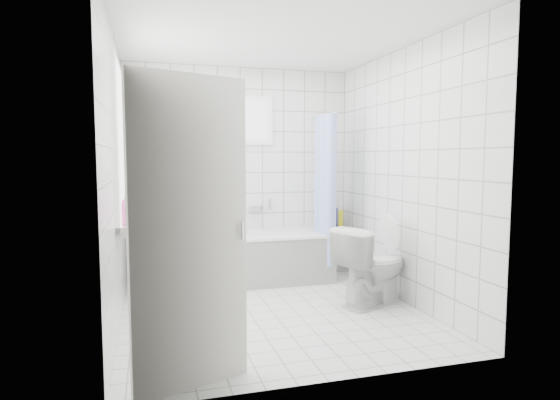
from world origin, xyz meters
name	(u,v)px	position (x,y,z in m)	size (l,w,h in m)	color
ground	(272,311)	(0.00, 0.00, 0.00)	(3.00, 3.00, 0.00)	white
ceiling	(271,37)	(0.00, 0.00, 2.60)	(3.00, 3.00, 0.00)	white
wall_back	(241,173)	(0.00, 1.50, 1.30)	(2.80, 0.02, 2.60)	white
wall_front	(331,187)	(0.00, -1.50, 1.30)	(2.80, 0.02, 2.60)	white
wall_left	(115,179)	(-1.40, 0.00, 1.30)	(0.02, 3.00, 2.60)	white
wall_right	(403,176)	(1.40, 0.00, 1.30)	(0.02, 3.00, 2.60)	white
window_left	(121,145)	(-1.35, 0.30, 1.60)	(0.01, 0.90, 1.40)	white
window_back	(249,120)	(0.10, 1.46, 1.95)	(0.50, 0.01, 0.50)	white
window_sill	(129,224)	(-1.31, 0.30, 0.86)	(0.18, 1.02, 0.08)	white
door	(191,235)	(-0.88, -1.34, 1.00)	(0.04, 0.80, 2.00)	silver
bathtub	(254,258)	(0.08, 1.13, 0.29)	(1.85, 0.77, 0.58)	white
partition_wall	(169,223)	(-0.91, 1.07, 0.75)	(0.15, 0.85, 1.50)	white
tiled_ledge	(334,250)	(1.22, 1.38, 0.28)	(0.40, 0.24, 0.55)	white
toilet	(372,265)	(1.03, -0.08, 0.40)	(0.45, 0.79, 0.81)	white
curtain_rod	(323,115)	(0.94, 1.10, 2.00)	(0.02, 0.02, 0.80)	silver
shower_curtain	(326,190)	(0.94, 0.97, 1.10)	(0.14, 0.48, 1.78)	#5275F2
tub_faucet	(256,208)	(0.18, 1.46, 0.85)	(0.18, 0.06, 0.06)	silver
sill_bottles	(129,207)	(-1.30, 0.26, 1.03)	(0.17, 0.76, 0.33)	#CF508F
ledge_bottles	(335,220)	(1.22, 1.36, 0.67)	(0.19, 0.19, 0.28)	#168538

